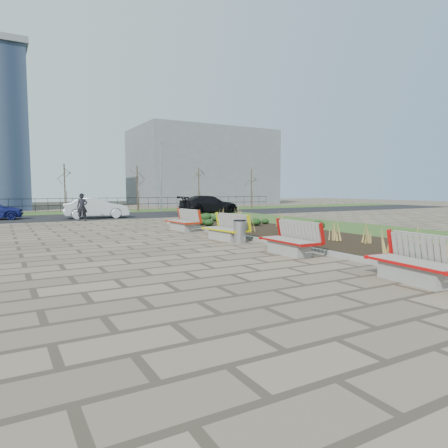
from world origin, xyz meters
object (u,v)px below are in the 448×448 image
bench_d (182,220)px  pedestrian (82,207)px  bench_a (414,260)px  bench_c (224,227)px  car_silver (96,208)px  car_black (209,204)px  lamp_east (161,177)px  litter_bin (240,232)px  bench_b (289,238)px

bench_d → pedestrian: size_ratio=1.20×
bench_a → bench_c: (0.00, 8.23, 0.00)m
car_silver → car_black: (9.30, 1.21, 0.03)m
bench_d → pedestrian: bearing=105.8°
lamp_east → pedestrian: bearing=-136.1°
bench_a → bench_d: same height
pedestrian → car_silver: size_ratio=0.41×
bench_c → bench_d: size_ratio=1.00×
bench_c → litter_bin: size_ratio=2.50×
car_silver → lamp_east: 9.31m
bench_b → car_black: bearing=69.9°
bench_d → pedestrian: 8.94m
bench_b → lamp_east: size_ratio=0.35×
bench_b → bench_d: bearing=90.5°
bench_d → pedestrian: pedestrian is taller
bench_a → bench_b: (0.00, 4.24, 0.00)m
bench_c → litter_bin: 0.99m
bench_b → bench_c: bearing=90.5°
litter_bin → car_silver: bearing=97.2°
lamp_east → bench_c: bearing=-103.8°
bench_a → pedestrian: size_ratio=1.20×
bench_b → car_silver: size_ratio=0.49×
bench_d → car_black: (7.44, 11.56, 0.25)m
bench_a → lamp_east: 29.15m
bench_b → car_silver: (-1.87, 18.53, 0.22)m
car_black → lamp_east: bearing=28.5°
bench_a → lamp_east: bearing=85.2°
pedestrian → lamp_east: lamp_east is taller
bench_b → pedestrian: pedestrian is taller
bench_c → pedestrian: (-3.15, 12.55, 0.37)m
bench_b → car_black: (7.44, 19.74, 0.25)m
bench_d → lamp_east: bearing=68.0°
lamp_east → bench_d: bearing=-107.2°
bench_c → pedestrian: 12.95m
bench_b → bench_d: same height
bench_a → litter_bin: bearing=94.3°
litter_bin → pedestrian: pedestrian is taller
bench_a → bench_d: size_ratio=1.00×
litter_bin → bench_c: bearing=95.6°
bench_b → litter_bin: (0.10, 3.01, -0.08)m
bench_b → pedestrian: bearing=101.3°
car_silver → car_black: bearing=-75.0°
bench_a → bench_d: 12.42m
bench_d → pedestrian: (-3.15, 8.36, 0.37)m
bench_d → car_silver: bearing=95.4°
bench_a → litter_bin: size_ratio=2.50×
bench_a → pedestrian: pedestrian is taller
bench_b → bench_c: (0.00, 3.99, 0.00)m
bench_a → bench_b: same height
litter_bin → bench_a: bearing=-90.8°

